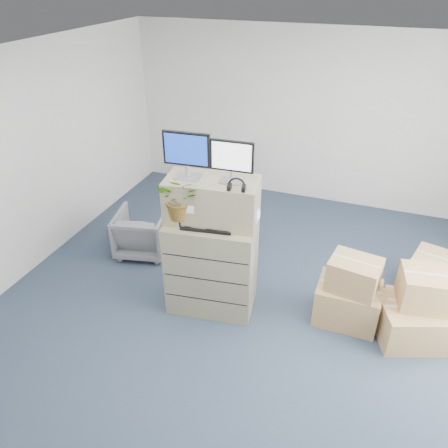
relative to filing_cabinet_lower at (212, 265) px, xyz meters
The scene contains 16 objects.
ground 0.79m from the filing_cabinet_lower, 32.69° to the right, with size 7.00×7.00×0.00m, color #29384A.
wall_back 3.35m from the filing_cabinet_lower, 81.96° to the left, with size 6.00×0.02×2.80m, color silver.
filing_cabinet_lower is the anchor object (origin of this frame).
filing_cabinet_upper 0.82m from the filing_cabinet_lower, 97.52° to the left, with size 0.98×0.49×0.49m, color gray.
monitor_left 1.37m from the filing_cabinet_lower, behind, with size 0.50×0.21×0.49m.
monitor_right 1.33m from the filing_cabinet_lower, 18.86° to the left, with size 0.45×0.18×0.44m.
headphones 1.16m from the filing_cabinet_lower, 15.98° to the right, with size 0.18×0.18×0.02m, color black.
keyboard 0.60m from the filing_cabinet_lower, 90.84° to the right, with size 0.55×0.23×0.03m, color black.
mouse 0.68m from the filing_cabinet_lower, ahead, with size 0.11×0.07×0.04m, color silver.
water_bottle 0.71m from the filing_cabinet_lower, 20.54° to the left, with size 0.07×0.07×0.26m, color #9B9DA3.
phone_dock 0.62m from the filing_cabinet_lower, 128.10° to the left, with size 0.06×0.06×0.13m.
external_drive 0.72m from the filing_cabinet_lower, 28.05° to the left, with size 0.24×0.18×0.07m, color black.
tissue_box 0.79m from the filing_cabinet_lower, 17.76° to the left, with size 0.26×0.13×0.10m, color #3E7DD5.
potted_plant 0.90m from the filing_cabinet_lower, 152.39° to the right, with size 0.48×0.53×0.47m.
office_chair 1.51m from the filing_cabinet_lower, 152.31° to the left, with size 0.68×0.64×0.70m, color slate.
cardboard_boxes 2.19m from the filing_cabinet_lower, 12.33° to the left, with size 1.84×1.59×0.85m.
Camera 1 is at (1.08, -3.47, 3.57)m, focal length 35.00 mm.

